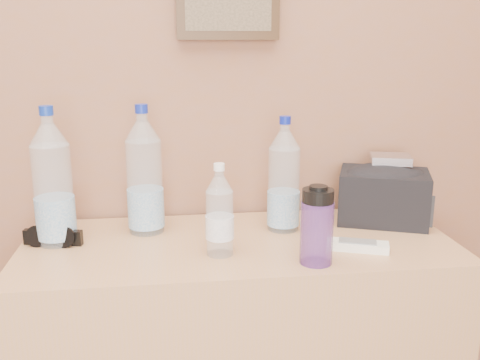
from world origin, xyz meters
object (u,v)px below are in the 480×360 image
Objects in this scene: pet_large_a at (53,184)px; pet_large_b at (145,177)px; pet_large_c at (284,181)px; sunglasses at (53,237)px; nalgene_bottle at (317,225)px; ac_remote at (357,246)px; toiletry_bag at (383,193)px; foil_packet at (391,159)px; pet_small at (220,215)px; dresser at (239,359)px.

pet_large_a reaches higher than pet_large_b.
sunglasses is at bearing -176.40° from pet_large_c.
nalgene_bottle is 0.17m from ac_remote.
toiletry_bag reaches higher than sunglasses.
pet_large_c is at bearing 151.04° from ac_remote.
foil_packet reaches higher than nalgene_bottle.
sunglasses is at bearing -121.64° from pet_large_a.
pet_large_b is at bearing 134.24° from pet_small.
pet_small is at bearing 159.47° from nalgene_bottle.
dresser is 0.75m from foil_packet.
pet_large_c is 2.08× the size of sunglasses.
nalgene_bottle is 1.24× the size of sunglasses.
ac_remote is 1.39× the size of foil_packet.
foil_packet is (0.97, 0.08, 0.02)m from pet_large_a.
nalgene_bottle is at bearing -45.25° from dresser.
pet_large_b reaches higher than foil_packet.
pet_large_b is 1.11× the size of pet_large_c.
pet_large_a reaches higher than ac_remote.
ac_remote is 0.28m from toiletry_bag.
pet_small is (0.19, -0.20, -0.06)m from pet_large_b.
nalgene_bottle is (0.17, -0.17, 0.47)m from dresser.
sunglasses is (-0.64, -0.04, -0.13)m from pet_large_c.
pet_large_b reaches higher than dresser.
pet_large_c reaches higher than ac_remote.
pet_small is 0.47m from sunglasses.
pet_large_b reaches higher than nalgene_bottle.
ac_remote is (0.80, -0.14, -0.01)m from sunglasses.
nalgene_bottle reaches higher than dresser.
pet_large_b is 2.30× the size of sunglasses.
pet_large_c is at bearing 96.71° from nalgene_bottle.
toiletry_bag is 0.11m from foil_packet.
nalgene_bottle is at bearing -135.36° from foil_packet.
pet_large_c is (0.63, 0.03, -0.02)m from pet_large_a.
nalgene_bottle reaches higher than sunglasses.
toiletry_bag is (0.29, 0.28, -0.01)m from nalgene_bottle.
pet_large_a is 1.55× the size of pet_small.
dresser is 0.60m from pet_large_b.
pet_small is at bearing -163.15° from ac_remote.
pet_large_a is at bearing 162.09° from pet_small.
pet_large_a is 1.45× the size of toiletry_bag.
foil_packet is at bearing 17.50° from sunglasses.
pet_small is 0.93× the size of toiletry_bag.
pet_large_a is 0.70m from nalgene_bottle.
sunglasses is at bearing 164.14° from pet_small.
pet_large_c is at bearing 15.55° from sunglasses.
pet_small is 1.21× the size of nalgene_bottle.
pet_large_c is 1.38× the size of pet_small.
pet_large_b is at bearing -159.06° from toiletry_bag.
pet_small is 0.38m from ac_remote.
ac_remote is (0.79, -0.16, -0.15)m from pet_large_a.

